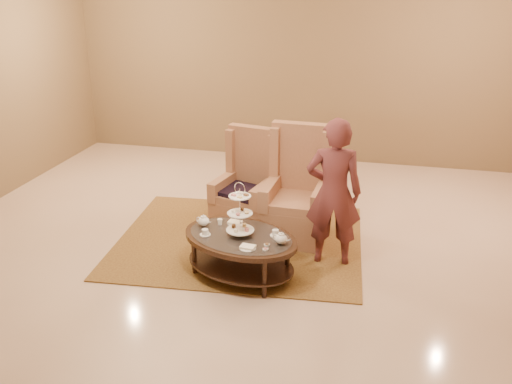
% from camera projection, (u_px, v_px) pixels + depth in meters
% --- Properties ---
extents(ground, '(8.00, 8.00, 0.00)m').
position_uv_depth(ground, '(244.00, 262.00, 6.59)').
color(ground, beige).
rests_on(ground, ground).
extents(ceiling, '(8.00, 8.00, 0.02)m').
position_uv_depth(ceiling, '(244.00, 262.00, 6.59)').
color(ceiling, white).
rests_on(ceiling, ground).
extents(wall_back, '(8.00, 0.04, 3.50)m').
position_uv_depth(wall_back, '(303.00, 58.00, 9.56)').
color(wall_back, olive).
rests_on(wall_back, ground).
extents(rug, '(3.16, 2.70, 0.02)m').
position_uv_depth(rug, '(240.00, 240.00, 7.08)').
color(rug, olive).
rests_on(rug, ground).
extents(tea_table, '(1.53, 1.28, 1.10)m').
position_uv_depth(tea_table, '(240.00, 243.00, 6.14)').
color(tea_table, black).
rests_on(tea_table, ground).
extents(armchair_left, '(0.83, 0.85, 1.29)m').
position_uv_depth(armchair_left, '(248.00, 194.00, 7.36)').
color(armchair_left, '#A9714F').
rests_on(armchair_left, ground).
extents(armchair_right, '(0.79, 0.82, 1.41)m').
position_uv_depth(armchair_right, '(297.00, 201.00, 7.08)').
color(armchair_right, '#A9714F').
rests_on(armchair_right, ground).
extents(person, '(0.66, 0.47, 1.71)m').
position_uv_depth(person, '(334.00, 193.00, 6.28)').
color(person, '#5D2729').
rests_on(person, ground).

